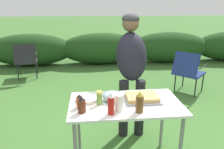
# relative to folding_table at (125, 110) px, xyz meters

# --- Properties ---
(shrub_hedge) EXTENTS (14.40, 0.90, 0.89)m
(shrub_hedge) POSITION_rel_folding_table_xyz_m (0.00, 4.26, -0.22)
(shrub_hedge) COLOR #1E4219
(shrub_hedge) RESTS_ON ground
(folding_table) EXTENTS (1.10, 0.64, 0.74)m
(folding_table) POSITION_rel_folding_table_xyz_m (0.00, 0.00, 0.00)
(folding_table) COLOR silver
(folding_table) RESTS_ON ground
(food_tray) EXTENTS (0.35, 0.28, 0.06)m
(food_tray) POSITION_rel_folding_table_xyz_m (0.17, 0.05, 0.10)
(food_tray) COLOR #9E9EA3
(food_tray) RESTS_ON folding_table
(plate_stack) EXTENTS (0.23, 0.23, 0.03)m
(plate_stack) POSITION_rel_folding_table_xyz_m (-0.37, 0.09, 0.09)
(plate_stack) COLOR white
(plate_stack) RESTS_ON folding_table
(mixing_bowl) EXTENTS (0.20, 0.20, 0.10)m
(mixing_bowl) POSITION_rel_folding_table_xyz_m (-0.13, 0.06, 0.12)
(mixing_bowl) COLOR #99B2CC
(mixing_bowl) RESTS_ON folding_table
(paper_cup_stack) EXTENTS (0.08, 0.08, 0.16)m
(paper_cup_stack) POSITION_rel_folding_table_xyz_m (-0.08, -0.16, 0.16)
(paper_cup_stack) COLOR white
(paper_cup_stack) RESTS_ON folding_table
(ketchup_bottle) EXTENTS (0.06, 0.06, 0.21)m
(ketchup_bottle) POSITION_rel_folding_table_xyz_m (-0.17, -0.22, 0.18)
(ketchup_bottle) COLOR red
(ketchup_bottle) RESTS_ON folding_table
(relish_jar) EXTENTS (0.06, 0.06, 0.14)m
(relish_jar) POSITION_rel_folding_table_xyz_m (-0.26, -0.01, 0.14)
(relish_jar) COLOR olive
(relish_jar) RESTS_ON folding_table
(beer_bottle) EXTENTS (0.07, 0.07, 0.20)m
(beer_bottle) POSITION_rel_folding_table_xyz_m (0.09, -0.20, 0.17)
(beer_bottle) COLOR brown
(beer_bottle) RESTS_ON folding_table
(bbq_sauce_bottle) EXTENTS (0.07, 0.07, 0.15)m
(bbq_sauce_bottle) POSITION_rel_folding_table_xyz_m (-0.42, -0.16, 0.15)
(bbq_sauce_bottle) COLOR #562314
(bbq_sauce_bottle) RESTS_ON folding_table
(hot_sauce_bottle) EXTENTS (0.06, 0.06, 0.13)m
(hot_sauce_bottle) POSITION_rel_folding_table_xyz_m (-0.45, -0.05, 0.14)
(hot_sauce_bottle) COLOR #CC4214
(hot_sauce_bottle) RESTS_ON folding_table
(standing_person_in_gray_fleece) EXTENTS (0.39, 0.49, 1.56)m
(standing_person_in_gray_fleece) POSITION_rel_folding_table_xyz_m (0.18, 0.67, 0.30)
(standing_person_in_gray_fleece) COLOR black
(standing_person_in_gray_fleece) RESTS_ON ground
(camp_chair_green_behind_table) EXTENTS (0.74, 0.74, 0.83)m
(camp_chair_green_behind_table) POSITION_rel_folding_table_xyz_m (1.51, 1.85, -0.20)
(camp_chair_green_behind_table) COLOR navy
(camp_chair_green_behind_table) RESTS_ON ground
(camp_chair_near_hedge) EXTENTS (0.56, 0.66, 0.83)m
(camp_chair_near_hedge) POSITION_rel_folding_table_xyz_m (-1.80, 3.07, -0.20)
(camp_chair_near_hedge) COLOR #232328
(camp_chair_near_hedge) RESTS_ON ground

